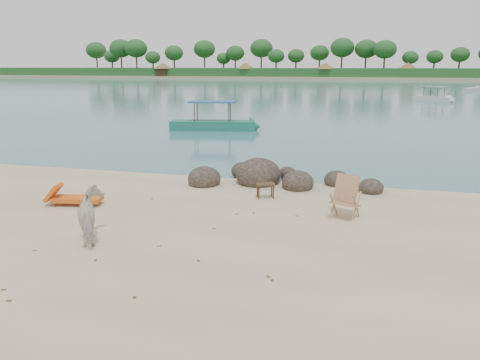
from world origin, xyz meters
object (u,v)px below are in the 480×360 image
object	(u,v)px
cow	(92,217)
lounge_chair	(77,197)
boulders	(267,178)
side_table	(265,192)
deck_chair	(345,199)
boat_near	(213,106)

from	to	relation	value
cow	lounge_chair	bearing A→B (deg)	-86.15
boulders	cow	bearing A→B (deg)	-113.94
cow	lounge_chair	size ratio (longest dim) A/B	0.82
cow	side_table	distance (m)	5.40
boulders	lounge_chair	bearing A→B (deg)	-141.01
boulders	deck_chair	size ratio (longest dim) A/B	5.88
cow	lounge_chair	distance (m)	3.10
lounge_chair	boulders	bearing A→B (deg)	27.93
side_table	lounge_chair	world-z (taller)	lounge_chair
cow	deck_chair	size ratio (longest dim) A/B	1.30
boulders	side_table	xyz separation A→B (m)	(0.32, -1.77, 0.01)
lounge_chair	deck_chair	xyz separation A→B (m)	(7.44, 0.75, 0.28)
boulders	lounge_chair	xyz separation A→B (m)	(-4.73, -3.83, 0.04)
boulders	lounge_chair	distance (m)	6.08
boulders	deck_chair	bearing A→B (deg)	-48.63
boulders	side_table	world-z (taller)	boulders
boat_near	deck_chair	bearing A→B (deg)	-72.35
cow	boat_near	bearing A→B (deg)	-116.22
lounge_chair	cow	bearing A→B (deg)	-61.16
cow	lounge_chair	world-z (taller)	cow
deck_chair	cow	bearing A→B (deg)	-128.00
boat_near	boulders	bearing A→B (deg)	-75.95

